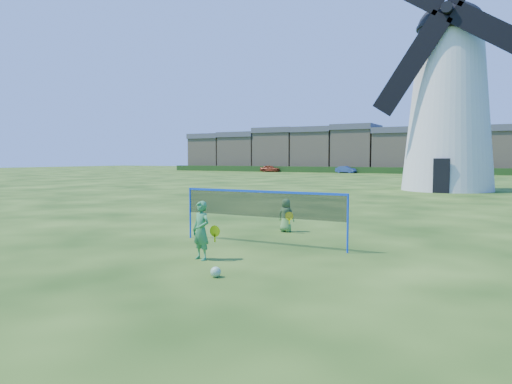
{
  "coord_description": "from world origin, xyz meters",
  "views": [
    {
      "loc": [
        6.58,
        -11.36,
        2.46
      ],
      "look_at": [
        0.2,
        0.5,
        1.5
      ],
      "focal_mm": 33.4,
      "sensor_mm": 36.0,
      "label": 1
    }
  ],
  "objects": [
    {
      "name": "play_ball",
      "position": [
        1.25,
        -3.22,
        0.11
      ],
      "size": [
        0.22,
        0.22,
        0.22
      ],
      "primitive_type": "sphere",
      "color": "green",
      "rests_on": "ground"
    },
    {
      "name": "car_right",
      "position": [
        -17.65,
        65.18,
        0.57
      ],
      "size": [
        3.63,
        1.89,
        1.14
      ],
      "primitive_type": "imported",
      "rotation": [
        0.0,
        0.0,
        1.36
      ],
      "color": "navy",
      "rests_on": "ground"
    },
    {
      "name": "windmill",
      "position": [
        2.23,
        27.52,
        7.04
      ],
      "size": [
        14.69,
        6.69,
        20.26
      ],
      "color": "white",
      "rests_on": "ground"
    },
    {
      "name": "badminton_net",
      "position": [
        0.39,
        0.52,
        1.14
      ],
      "size": [
        5.05,
        0.05,
        1.55
      ],
      "color": "blue",
      "rests_on": "ground"
    },
    {
      "name": "player_boy",
      "position": [
        -0.01,
        3.01,
        0.56
      ],
      "size": [
        0.63,
        0.41,
        1.11
      ],
      "rotation": [
        0.0,
        0.0,
        3.14
      ],
      "color": "#5B9447",
      "rests_on": "ground"
    },
    {
      "name": "car_left",
      "position": [
        -31.59,
        64.9,
        0.6
      ],
      "size": [
        3.63,
        1.77,
        1.19
      ],
      "primitive_type": "imported",
      "rotation": [
        0.0,
        0.0,
        1.68
      ],
      "color": "maroon",
      "rests_on": "ground"
    },
    {
      "name": "hedge",
      "position": [
        -22.0,
        66.0,
        0.5
      ],
      "size": [
        62.0,
        0.8,
        1.0
      ],
      "primitive_type": "cube",
      "color": "#193814",
      "rests_on": "ground"
    },
    {
      "name": "ground",
      "position": [
        0.0,
        0.0,
        0.0
      ],
      "size": [
        220.0,
        220.0,
        0.0
      ],
      "primitive_type": "plane",
      "color": "black",
      "rests_on": "ground"
    },
    {
      "name": "player_girl",
      "position": [
        0.01,
        -1.95,
        0.71
      ],
      "size": [
        0.72,
        0.46,
        1.43
      ],
      "rotation": [
        0.0,
        0.0,
        -0.26
      ],
      "color": "#36884E",
      "rests_on": "ground"
    },
    {
      "name": "terraced_houses",
      "position": [
        -22.51,
        72.0,
        3.92
      ],
      "size": [
        59.58,
        8.4,
        8.35
      ],
      "color": "tan",
      "rests_on": "ground"
    }
  ]
}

